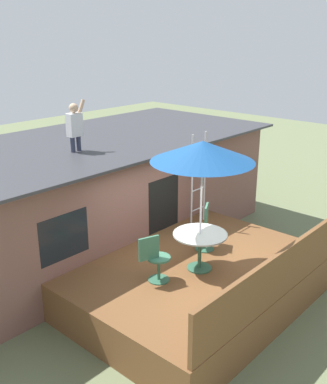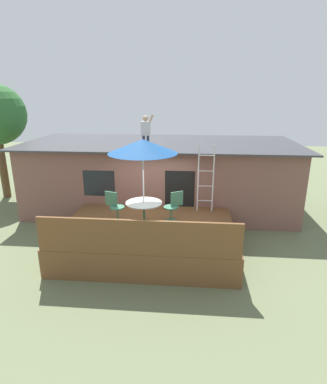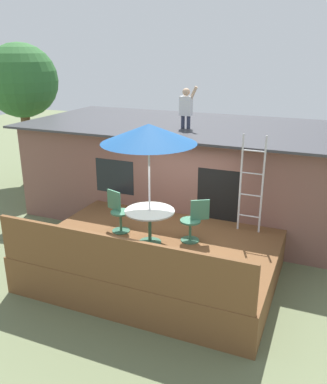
{
  "view_description": "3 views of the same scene",
  "coord_description": "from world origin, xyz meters",
  "px_view_note": "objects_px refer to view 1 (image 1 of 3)",
  "views": [
    {
      "loc": [
        -6.48,
        -4.98,
        5.16
      ],
      "look_at": [
        0.07,
        0.9,
        2.08
      ],
      "focal_mm": 42.92,
      "sensor_mm": 36.0,
      "label": 1
    },
    {
      "loc": [
        1.21,
        -8.52,
        4.54
      ],
      "look_at": [
        0.35,
        1.08,
        1.47
      ],
      "focal_mm": 29.38,
      "sensor_mm": 36.0,
      "label": 2
    },
    {
      "loc": [
        3.19,
        -7.29,
        4.7
      ],
      "look_at": [
        -0.31,
        1.05,
        1.52
      ],
      "focal_mm": 38.19,
      "sensor_mm": 36.0,
      "label": 3
    }
  ],
  "objects_px": {
    "patio_table": "(200,241)",
    "patio_umbrella": "(203,152)",
    "patio_chair_right": "(205,228)",
    "person_figure": "(75,124)",
    "patio_chair_left": "(155,259)",
    "step_ladder": "(198,179)"
  },
  "relations": [
    {
      "from": "patio_table",
      "to": "patio_chair_left",
      "type": "distance_m",
      "value": 0.98
    },
    {
      "from": "step_ladder",
      "to": "person_figure",
      "type": "xyz_separation_m",
      "value": [
        -2.16,
        1.73,
        1.39
      ]
    },
    {
      "from": "patio_table",
      "to": "patio_umbrella",
      "type": "relative_size",
      "value": 0.41
    },
    {
      "from": "patio_umbrella",
      "to": "step_ladder",
      "type": "distance_m",
      "value": 2.62
    },
    {
      "from": "patio_umbrella",
      "to": "patio_chair_right",
      "type": "distance_m",
      "value": 2.11
    },
    {
      "from": "patio_chair_right",
      "to": "person_figure",
      "type": "bearing_deg",
      "value": -97.05
    },
    {
      "from": "person_figure",
      "to": "patio_chair_right",
      "type": "relative_size",
      "value": 1.21
    },
    {
      "from": "person_figure",
      "to": "patio_chair_left",
      "type": "distance_m",
      "value": 3.56
    },
    {
      "from": "step_ladder",
      "to": "patio_chair_left",
      "type": "bearing_deg",
      "value": -157.37
    },
    {
      "from": "patio_table",
      "to": "patio_chair_right",
      "type": "xyz_separation_m",
      "value": [
        0.81,
        0.48,
        -0.13
      ]
    },
    {
      "from": "patio_chair_left",
      "to": "patio_chair_right",
      "type": "height_order",
      "value": "same"
    },
    {
      "from": "patio_umbrella",
      "to": "person_figure",
      "type": "distance_m",
      "value": 3.2
    },
    {
      "from": "patio_chair_right",
      "to": "patio_chair_left",
      "type": "bearing_deg",
      "value": -25.17
    },
    {
      "from": "step_ladder",
      "to": "person_figure",
      "type": "distance_m",
      "value": 3.1
    },
    {
      "from": "person_figure",
      "to": "patio_chair_right",
      "type": "bearing_deg",
      "value": -66.5
    },
    {
      "from": "step_ladder",
      "to": "patio_chair_right",
      "type": "distance_m",
      "value": 1.52
    },
    {
      "from": "patio_table",
      "to": "patio_chair_left",
      "type": "bearing_deg",
      "value": 161.2
    },
    {
      "from": "step_ladder",
      "to": "person_figure",
      "type": "height_order",
      "value": "person_figure"
    },
    {
      "from": "person_figure",
      "to": "patio_chair_left",
      "type": "xyz_separation_m",
      "value": [
        -0.55,
        -2.86,
        -2.04
      ]
    },
    {
      "from": "patio_table",
      "to": "patio_chair_right",
      "type": "bearing_deg",
      "value": 30.55
    },
    {
      "from": "step_ladder",
      "to": "person_figure",
      "type": "bearing_deg",
      "value": 141.25
    },
    {
      "from": "patio_umbrella",
      "to": "patio_chair_right",
      "type": "height_order",
      "value": "patio_umbrella"
    }
  ]
}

